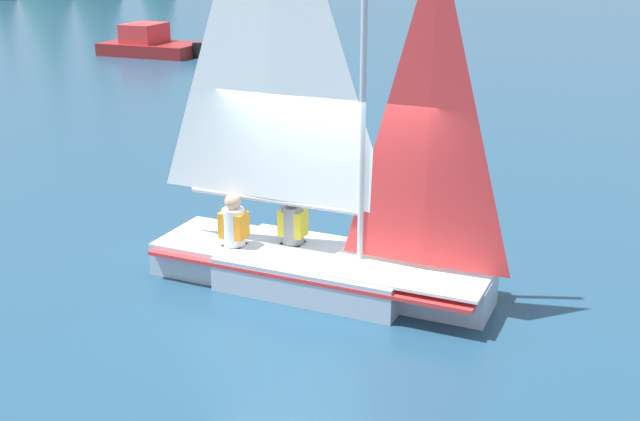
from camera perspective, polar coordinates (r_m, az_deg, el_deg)
The scene contains 6 objects.
ground_plane at distance 10.60m, azimuth 0.00°, elevation -5.35°, with size 260.00×260.00×0.00m, color navy.
sailboat_main at distance 10.26m, azimuth -0.22°, elevation -0.61°, with size 4.49×3.49×5.97m.
sailor_helm at distance 10.73m, azimuth -1.94°, elevation -1.38°, with size 0.43×0.41×1.16m.
sailor_crew at distance 10.72m, azimuth -6.14°, elevation -1.57°, with size 0.43×0.41×1.16m.
motorboat_distant at distance 31.40m, azimuth -12.01°, elevation 11.50°, with size 4.15×3.50×1.16m.
buoy_marker at distance 15.41m, azimuth 7.51°, elevation 3.33°, with size 0.64×0.64×1.09m.
Camera 1 is at (-1.21, -9.56, 4.41)m, focal length 45.00 mm.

